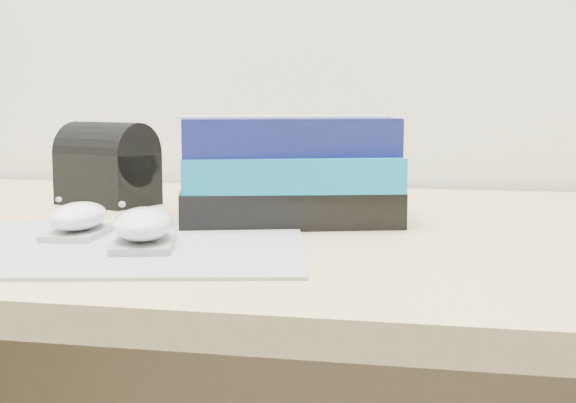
% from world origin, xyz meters
% --- Properties ---
extents(desk, '(1.60, 0.80, 0.73)m').
position_xyz_m(desk, '(0.00, 1.64, 0.50)').
color(desk, tan).
rests_on(desk, ground).
extents(mousepad, '(0.45, 0.39, 0.00)m').
position_xyz_m(mousepad, '(-0.25, 1.40, 0.73)').
color(mousepad, gray).
rests_on(mousepad, desk).
extents(mouse_rear, '(0.06, 0.10, 0.04)m').
position_xyz_m(mouse_rear, '(-0.30, 1.43, 0.75)').
color(mouse_rear, '#AEAFB1').
rests_on(mouse_rear, mousepad).
extents(mouse_front, '(0.09, 0.12, 0.04)m').
position_xyz_m(mouse_front, '(-0.21, 1.39, 0.75)').
color(mouse_front, '#9A9A9C').
rests_on(mouse_front, mousepad).
extents(book_stack, '(0.30, 0.27, 0.13)m').
position_xyz_m(book_stack, '(-0.11, 1.62, 0.79)').
color(book_stack, black).
rests_on(book_stack, desk).
extents(pouch, '(0.15, 0.13, 0.11)m').
position_xyz_m(pouch, '(-0.38, 1.70, 0.79)').
color(pouch, black).
rests_on(pouch, desk).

